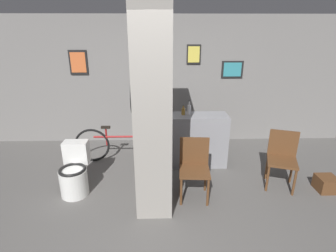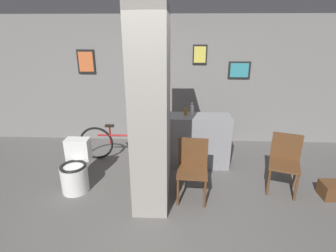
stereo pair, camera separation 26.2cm
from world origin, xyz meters
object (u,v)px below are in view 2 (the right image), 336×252
(chair_near_pillar, at_px, (193,166))
(bicycle, at_px, (126,143))
(toilet, at_px, (76,170))
(chair_by_doorway, at_px, (285,160))
(bottle_tall, at_px, (192,110))

(chair_near_pillar, distance_m, bicycle, 1.63)
(chair_near_pillar, relative_size, bicycle, 0.50)
(toilet, xyz_separation_m, chair_near_pillar, (1.76, -0.11, 0.18))
(toilet, bearing_deg, bicycle, 60.01)
(chair_by_doorway, xyz_separation_m, bottle_tall, (-1.37, 0.77, 0.54))
(chair_near_pillar, distance_m, chair_by_doorway, 1.40)
(toilet, xyz_separation_m, bicycle, (0.57, 0.99, 0.02))
(toilet, xyz_separation_m, bottle_tall, (1.78, 0.90, 0.71))
(chair_by_doorway, bearing_deg, toilet, -158.38)
(toilet, relative_size, chair_by_doorway, 0.86)
(chair_by_doorway, relative_size, bicycle, 0.50)
(chair_near_pillar, relative_size, chair_by_doorway, 1.00)
(bicycle, distance_m, bottle_tall, 1.39)
(bicycle, bearing_deg, chair_near_pillar, -42.79)
(chair_by_doorway, relative_size, bottle_tall, 3.43)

